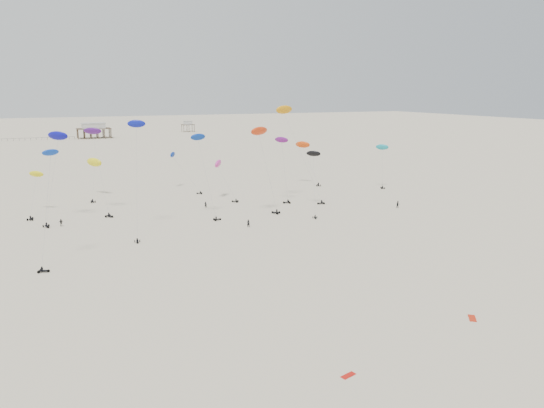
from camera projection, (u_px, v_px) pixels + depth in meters
name	position (u px, v px, depth m)	size (l,w,h in m)	color
ground_plane	(159.00, 167.00, 211.67)	(900.00, 900.00, 0.00)	beige
pavilion_main	(94.00, 132.00, 341.05)	(21.00, 13.00, 9.80)	brown
pavilion_small	(188.00, 127.00, 395.65)	(9.00, 7.00, 8.00)	brown
pier_fence	(5.00, 140.00, 321.27)	(80.20, 0.20, 1.50)	black
rig_0	(137.00, 149.00, 112.58)	(5.85, 14.53, 25.18)	black
rig_1	(382.00, 157.00, 165.77)	(3.69, 5.40, 13.73)	black
rig_2	(179.00, 163.00, 163.80)	(6.96, 16.97, 17.36)	black
rig_3	(314.00, 166.00, 136.94)	(9.73, 17.19, 20.20)	black
rig_4	(56.00, 152.00, 122.36)	(7.82, 11.42, 21.33)	black
rig_5	(35.00, 187.00, 131.49)	(5.20, 14.27, 13.76)	black
rig_6	(97.00, 152.00, 130.46)	(5.50, 12.02, 21.62)	black
rig_7	(203.00, 158.00, 126.55)	(5.00, 9.24, 20.26)	black
rig_8	(263.00, 147.00, 129.24)	(7.55, 5.75, 21.78)	black
rig_9	(283.00, 160.00, 144.08)	(3.82, 6.83, 17.98)	black
rig_10	(47.00, 208.00, 90.94)	(5.63, 8.66, 20.25)	black
rig_11	(290.00, 124.00, 145.44)	(9.85, 13.75, 27.18)	black
rig_12	(94.00, 166.00, 153.33)	(5.56, 15.29, 13.85)	black
rig_13	(306.00, 153.00, 172.63)	(5.56, 10.83, 14.36)	black
rig_14	(220.00, 168.00, 149.43)	(5.47, 11.95, 12.23)	black
spectator_0	(248.00, 227.00, 119.03)	(0.77, 0.53, 2.11)	black
spectator_1	(398.00, 208.00, 138.58)	(1.06, 0.62, 2.18)	black
spectator_2	(61.00, 226.00, 119.94)	(1.17, 0.63, 1.98)	black
spectator_3	(206.00, 208.00, 138.72)	(0.71, 0.49, 1.95)	black
grounded_kite_a	(472.00, 318.00, 71.38)	(2.20, 0.90, 0.08)	red
grounded_kite_b	(348.00, 376.00, 57.04)	(1.80, 0.70, 0.07)	#BA120B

